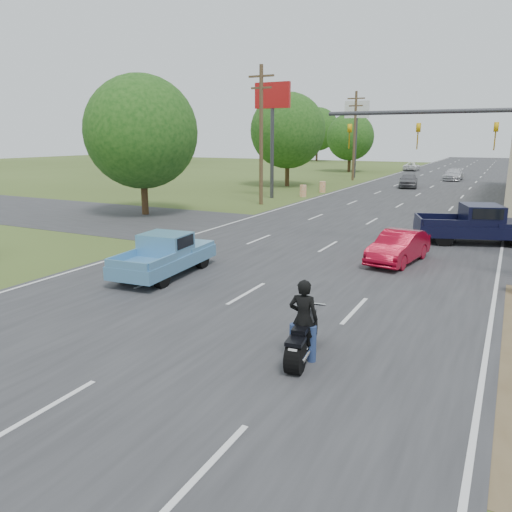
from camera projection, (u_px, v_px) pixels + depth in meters
The scene contains 23 objects.
ground at pixel (44, 411), 9.30m from camera, with size 200.00×200.00×0.00m, color #405120.
main_road at pixel (418, 195), 43.90m from camera, with size 15.00×180.00×0.02m, color #2D2D30.
cross_road at pixel (341, 239), 24.87m from camera, with size 120.00×10.00×0.02m, color #2D2D30.
utility_pole_5 at pixel (261, 132), 36.50m from camera, with size 2.00×0.28×10.00m.
utility_pole_6 at pixel (355, 134), 57.26m from camera, with size 2.00×0.28×10.00m.
tree_0 at pixel (141, 132), 31.59m from camera, with size 7.14×7.14×8.84m.
tree_1 at pixel (288, 131), 50.33m from camera, with size 7.56×7.56×9.36m.
tree_2 at pixel (350, 137), 71.55m from camera, with size 6.72×6.72×8.32m.
tree_4 at pixel (160, 127), 97.02m from camera, with size 9.24×9.24×11.44m.
tree_6 at pixel (317, 129), 103.29m from camera, with size 8.82×8.82×10.92m.
barrel_2 at pixel (303, 191), 42.37m from camera, with size 0.56×0.56×1.00m, color orange.
barrel_3 at pixel (322, 187), 45.70m from camera, with size 0.56×0.56×1.00m, color orange.
pole_sign_left_near at pixel (272, 109), 39.97m from camera, with size 3.00×0.35×9.20m.
pole_sign_left_far at pixel (357, 118), 60.73m from camera, with size 3.00×0.35×9.20m.
signal_mast at pixel (476, 141), 20.30m from camera, with size 9.12×0.40×7.00m.
red_convertible at pixel (398, 247), 20.08m from camera, with size 1.36×3.91×1.29m, color maroon.
motorcycle at pixel (302, 340), 11.23m from camera, with size 0.76×2.28×1.16m.
rider at pixel (303, 323), 11.19m from camera, with size 0.67×0.44×1.82m, color black.
blue_pickup at pixel (167, 254), 18.35m from camera, with size 2.18×4.82×1.56m.
navy_pickup at pixel (481, 224), 23.68m from camera, with size 6.01×3.82×1.86m.
distant_car_grey at pixel (408, 180), 49.91m from camera, with size 1.73×4.29×1.46m, color slate.
distant_car_silver at pixel (454, 175), 58.14m from camera, with size 1.93×4.75×1.38m, color silver.
distant_car_white at pixel (412, 167), 74.73m from camera, with size 2.00×4.34×1.21m, color white.
Camera 1 is at (7.34, -5.63, 4.98)m, focal length 35.00 mm.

